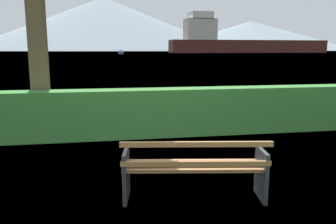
% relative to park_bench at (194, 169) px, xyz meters
% --- Properties ---
extents(ground_plane, '(1400.00, 1400.00, 0.00)m').
position_rel_park_bench_xyz_m(ground_plane, '(0.01, 0.06, -0.43)').
color(ground_plane, '#567A38').
extents(water_surface, '(620.00, 620.00, 0.00)m').
position_rel_park_bench_xyz_m(water_surface, '(0.01, 307.76, -0.43)').
color(water_surface, slate).
rests_on(water_surface, ground_plane).
extents(park_bench, '(1.96, 0.87, 0.87)m').
position_rel_park_bench_xyz_m(park_bench, '(0.00, 0.00, 0.00)').
color(park_bench, olive).
rests_on(park_bench, ground_plane).
extents(hedge_row, '(11.02, 0.61, 1.09)m').
position_rel_park_bench_xyz_m(hedge_row, '(0.01, 3.57, 0.11)').
color(hedge_row, '#387A33').
rests_on(hedge_row, ground_plane).
extents(cargo_ship_large, '(93.10, 14.62, 22.11)m').
position_rel_park_bench_xyz_m(cargo_ship_large, '(73.91, 186.71, 5.75)').
color(cargo_ship_large, '#471E19').
rests_on(cargo_ship_large, water_surface).
extents(fishing_boat_near, '(7.92, 5.87, 1.20)m').
position_rel_park_bench_xyz_m(fishing_boat_near, '(129.71, 201.52, 0.02)').
color(fishing_boat_near, '#335693').
rests_on(fishing_boat_near, water_surface).
extents(sailboat_mid, '(2.45, 6.88, 1.75)m').
position_rel_park_bench_xyz_m(sailboat_mid, '(5.64, 141.68, 0.22)').
color(sailboat_mid, '#335693').
rests_on(sailboat_mid, water_surface).
extents(distant_hills, '(895.80, 414.76, 83.71)m').
position_rel_park_bench_xyz_m(distant_hills, '(17.85, 583.44, 34.32)').
color(distant_hills, slate).
rests_on(distant_hills, ground_plane).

